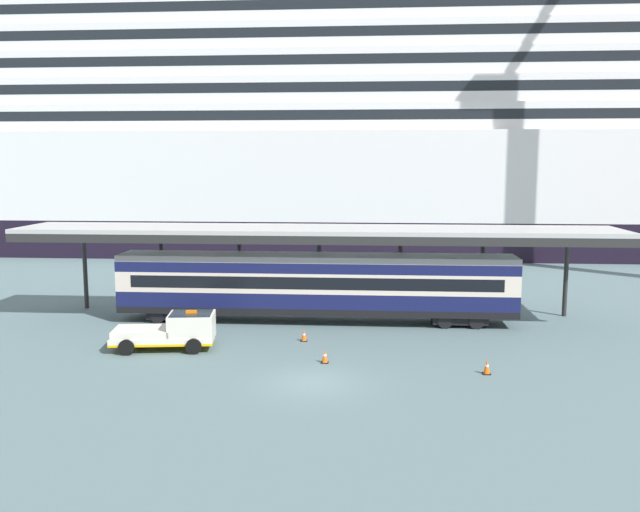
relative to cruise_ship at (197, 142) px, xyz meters
The scene contains 9 objects.
ground_plane 53.41m from the cruise_ship, 70.13° to the right, with size 400.00×400.00×0.00m, color slate.
cruise_ship is the anchor object (origin of this frame).
platform_canopy 41.41m from the cruise_ship, 65.49° to the right, with size 36.13×5.16×5.69m.
train_carriage 42.42m from the cruise_ship, 65.76° to the right, with size 23.72×2.81×4.11m.
service_truck 46.63m from the cruise_ship, 77.09° to the right, with size 5.42×2.77×2.02m.
traffic_cone_near 50.78m from the cruise_ship, 68.55° to the right, with size 0.36×0.36×0.66m.
traffic_cone_mid 54.89m from the cruise_ship, 61.57° to the right, with size 0.36×0.36×0.69m.
traffic_cone_far 46.81m from the cruise_ship, 68.40° to the right, with size 0.36×0.36×0.64m.
quay_bollard 44.49m from the cruise_ship, 76.54° to the right, with size 0.48×0.48×0.96m.
Camera 1 is at (2.44, -27.72, 9.46)m, focal length 37.08 mm.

